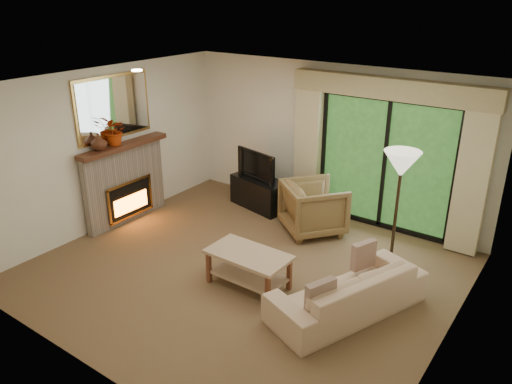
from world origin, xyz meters
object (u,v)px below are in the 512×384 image
Objects in this scene: media_console at (260,193)px; armchair at (314,208)px; coffee_table at (249,269)px; sofa at (347,291)px.

armchair is (1.27, -0.30, 0.15)m from media_console.
armchair is 0.84× the size of coffee_table.
sofa is (1.43, -1.69, -0.13)m from armchair.
armchair reaches higher than sofa.
sofa is at bearing -23.47° from media_console.
sofa is (2.70, -1.99, 0.02)m from media_console.
armchair is at bearing 93.93° from coffee_table.
sofa is 1.83× the size of coffee_table.
media_console is 0.99× the size of coffee_table.
media_console is at bearing -104.80° from sofa.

